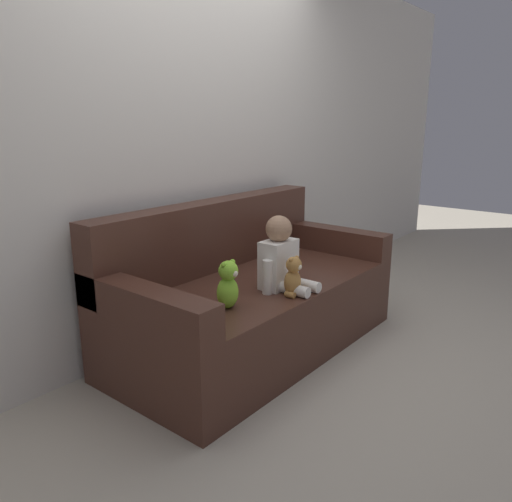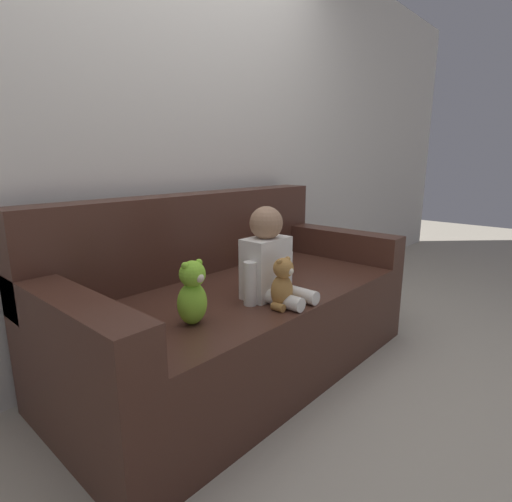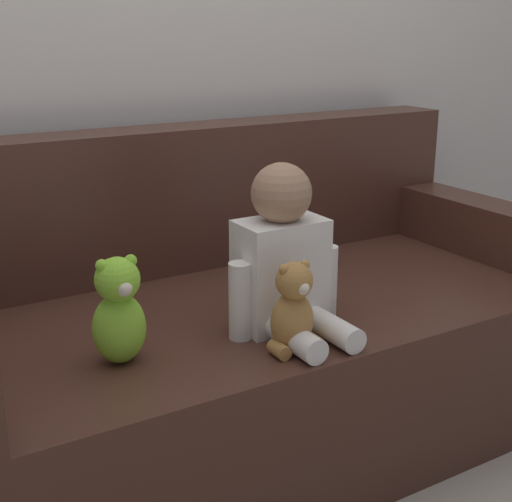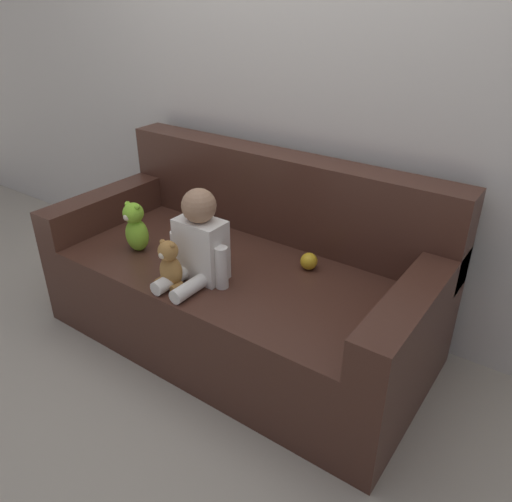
# 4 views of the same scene
# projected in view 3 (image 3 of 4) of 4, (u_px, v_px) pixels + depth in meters

# --- Properties ---
(ground_plane) EXTENTS (12.00, 12.00, 0.00)m
(ground_plane) POSITION_uv_depth(u_px,v_px,m) (256.00, 436.00, 2.19)
(ground_plane) COLOR #B7AD99
(couch) EXTENTS (1.90, 0.92, 0.91)m
(couch) POSITION_uv_depth(u_px,v_px,m) (246.00, 336.00, 2.14)
(couch) COLOR #47281E
(couch) RESTS_ON ground_plane
(person_baby) EXTENTS (0.32, 0.32, 0.43)m
(person_baby) POSITION_uv_depth(u_px,v_px,m) (284.00, 262.00, 1.79)
(person_baby) COLOR white
(person_baby) RESTS_ON couch
(teddy_bear_brown) EXTENTS (0.13, 0.10, 0.22)m
(teddy_bear_brown) POSITION_uv_depth(u_px,v_px,m) (293.00, 309.00, 1.68)
(teddy_bear_brown) COLOR #AD7A3D
(teddy_bear_brown) RESTS_ON couch
(plush_toy_side) EXTENTS (0.13, 0.12, 0.26)m
(plush_toy_side) POSITION_uv_depth(u_px,v_px,m) (119.00, 311.00, 1.61)
(plush_toy_side) COLOR #8CD133
(plush_toy_side) RESTS_ON couch
(toy_ball) EXTENTS (0.08, 0.08, 0.08)m
(toy_ball) POSITION_uv_depth(u_px,v_px,m) (317.00, 253.00, 2.30)
(toy_ball) COLOR gold
(toy_ball) RESTS_ON couch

